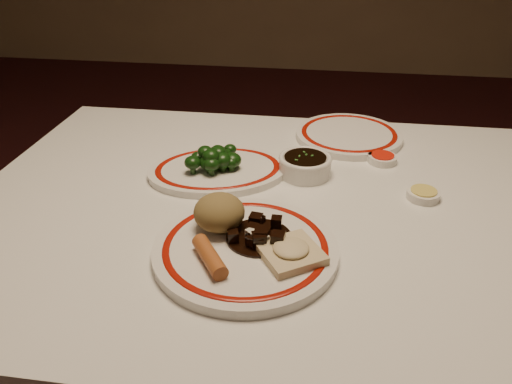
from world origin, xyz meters
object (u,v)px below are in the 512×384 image
at_px(rice_mound, 219,212).
at_px(spring_roll, 210,257).
at_px(broccoli_pile, 216,158).
at_px(soy_bowl, 305,166).
at_px(main_plate, 246,249).
at_px(fried_wonton, 291,252).
at_px(stirfry_heap, 260,235).
at_px(dining_table, 273,242).
at_px(broccoli_plate, 218,170).

xyz_separation_m(rice_mound, spring_roll, (0.00, -0.10, -0.02)).
bearing_deg(broccoli_pile, soy_bowl, 8.30).
height_order(main_plate, fried_wonton, fried_wonton).
distance_m(main_plate, rice_mound, 0.08).
relative_size(rice_mound, stirfry_heap, 0.79).
relative_size(dining_table, rice_mound, 13.83).
bearing_deg(fried_wonton, soy_bowl, 89.26).
bearing_deg(spring_roll, fried_wonton, -17.77).
bearing_deg(broccoli_pile, spring_roll, -79.72).
bearing_deg(stirfry_heap, fried_wonton, -34.93).
height_order(rice_mound, spring_roll, rice_mound).
height_order(main_plate, broccoli_pile, broccoli_pile).
distance_m(dining_table, main_plate, 0.20).
xyz_separation_m(broccoli_plate, broccoli_pile, (-0.00, -0.00, 0.03)).
bearing_deg(fried_wonton, main_plate, 165.66).
distance_m(rice_mound, stirfry_heap, 0.08).
bearing_deg(dining_table, main_plate, -99.67).
bearing_deg(dining_table, spring_roll, -108.83).
bearing_deg(stirfry_heap, broccoli_pile, 116.86).
distance_m(spring_roll, broccoli_pile, 0.33).
distance_m(dining_table, broccoli_pile, 0.21).
xyz_separation_m(dining_table, broccoli_pile, (-0.13, 0.10, 0.13)).
distance_m(main_plate, fried_wonton, 0.08).
relative_size(rice_mound, spring_roll, 0.93).
relative_size(main_plate, rice_mound, 4.39).
xyz_separation_m(fried_wonton, stirfry_heap, (-0.05, 0.04, 0.00)).
height_order(rice_mound, broccoli_pile, rice_mound).
distance_m(broccoli_pile, soy_bowl, 0.19).
height_order(main_plate, soy_bowl, soy_bowl).
bearing_deg(fried_wonton, broccoli_pile, 122.11).
distance_m(rice_mound, fried_wonton, 0.14).
distance_m(main_plate, spring_roll, 0.07).
height_order(spring_roll, broccoli_pile, broccoli_pile).
xyz_separation_m(rice_mound, broccoli_pile, (-0.05, 0.22, -0.01)).
bearing_deg(broccoli_plate, main_plate, -69.13).
xyz_separation_m(main_plate, soy_bowl, (0.08, 0.29, 0.01)).
bearing_deg(main_plate, spring_roll, -131.44).
relative_size(spring_roll, broccoli_pile, 0.81).
bearing_deg(spring_roll, soy_bowl, 36.81).
xyz_separation_m(spring_roll, broccoli_plate, (-0.06, 0.32, -0.02)).
height_order(rice_mound, soy_bowl, rice_mound).
distance_m(broccoli_plate, soy_bowl, 0.18).
bearing_deg(rice_mound, dining_table, 56.88).
height_order(dining_table, broccoli_pile, broccoli_pile).
bearing_deg(fried_wonton, spring_roll, -164.50).
distance_m(rice_mound, broccoli_plate, 0.23).
relative_size(main_plate, broccoli_pile, 3.28).
bearing_deg(fried_wonton, broccoli_plate, 121.59).
relative_size(dining_table, fried_wonton, 9.82).
xyz_separation_m(spring_roll, broccoli_pile, (-0.06, 0.32, 0.01)).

